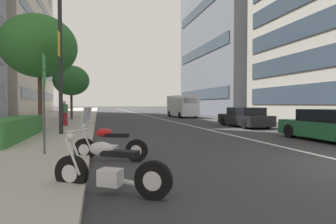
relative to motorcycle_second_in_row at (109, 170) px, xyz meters
The scene contains 13 objects.
sidewalk_right_plaza 30.38m from the motorcycle_second_in_row, ahead, with size 160.00×8.51×0.15m, color #A39E93.
lane_centre_stripe 35.57m from the motorcycle_second_in_row, 10.11° to the right, with size 110.00×0.16×0.01m, color silver.
motorcycle_second_in_row is the anchor object (origin of this frame).
motorcycle_far_end_row 2.76m from the motorcycle_second_in_row, ahead, with size 0.96×1.95×1.46m.
car_far_down_avenue 10.16m from the motorcycle_second_in_row, 64.62° to the right, with size 4.31×1.85×1.32m.
car_following_behind 15.05m from the motorcycle_second_in_row, 39.22° to the right, with size 4.65×1.90×1.32m.
delivery_van_ahead 27.28m from the motorcycle_second_in_row, 20.38° to the right, with size 5.83×2.24×2.59m.
parking_sign_by_curb 4.10m from the motorcycle_second_in_row, 25.29° to the left, with size 0.32×0.06×2.82m.
street_lamp_with_banners 10.14m from the motorcycle_second_in_row, 10.35° to the left, with size 1.26×2.17×9.15m.
clipped_hedge_bed 8.02m from the motorcycle_second_in_row, 25.78° to the left, with size 5.66×1.10×0.84m, color #337033.
street_tree_far_plaza 12.54m from the motorcycle_second_in_row, 16.04° to the left, with size 3.99×3.99×6.24m.
street_tree_mid_sidewalk 22.18m from the motorcycle_second_in_row, ahead, with size 3.27×3.27×5.01m.
pedestrian_on_plaza 13.93m from the motorcycle_second_in_row, ahead, with size 0.47×0.46×1.61m.
Camera 1 is at (-4.60, 6.42, 1.54)m, focal length 28.42 mm.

